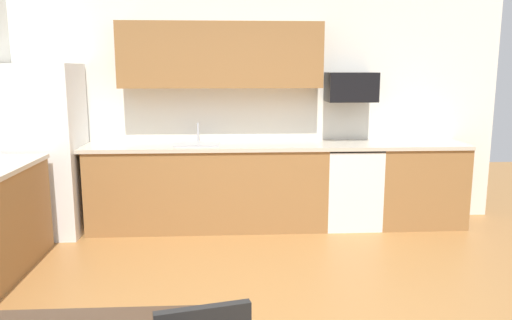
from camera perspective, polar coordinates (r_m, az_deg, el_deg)
name	(u,v)px	position (r m, az deg, el deg)	size (l,w,h in m)	color
wall_back	(248,105)	(5.81, -0.94, 6.32)	(5.80, 0.10, 2.70)	white
cabinet_run_back	(208,188)	(5.60, -5.45, -3.21)	(2.59, 0.60, 0.90)	olive
cabinet_run_back_right	(418,185)	(6.00, 17.89, -2.76)	(0.96, 0.60, 0.90)	olive
countertop_back	(249,146)	(5.51, -0.78, 1.60)	(4.80, 0.64, 0.04)	beige
upper_cabinets_back	(221,55)	(5.57, -4.01, 11.78)	(2.20, 0.34, 0.70)	olive
refrigerator	(44,150)	(5.77, -22.93, 1.01)	(0.76, 0.70, 1.81)	white
oven_range	(350,186)	(5.76, 10.61, -2.90)	(0.60, 0.60, 0.91)	white
microwave	(351,87)	(5.71, 10.74, 8.14)	(0.54, 0.36, 0.32)	black
sink_basin	(197,150)	(5.52, -6.67, 1.13)	(0.48, 0.40, 0.14)	#A5A8AD
sink_faucet	(198,133)	(5.68, -6.60, 3.01)	(0.02, 0.02, 0.24)	#B2B5BA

